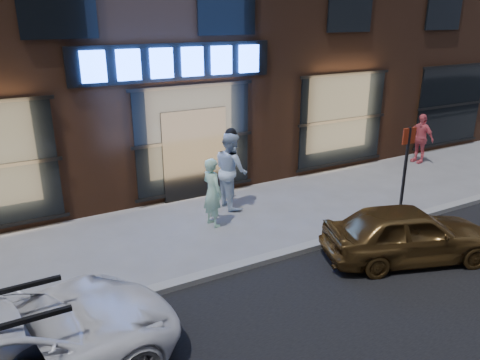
% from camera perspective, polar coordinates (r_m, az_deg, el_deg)
% --- Properties ---
extents(ground, '(90.00, 90.00, 0.00)m').
position_cam_1_polar(ground, '(9.68, 4.23, -9.60)').
color(ground, slate).
rests_on(ground, ground).
extents(curb, '(60.00, 0.25, 0.12)m').
position_cam_1_polar(curb, '(9.65, 4.24, -9.29)').
color(curb, gray).
rests_on(curb, ground).
extents(man_bowtie, '(0.49, 0.66, 1.64)m').
position_cam_1_polar(man_bowtie, '(10.82, -3.39, -1.51)').
color(man_bowtie, '#ADE3C0').
rests_on(man_bowtie, ground).
extents(man_cap, '(0.79, 0.99, 1.97)m').
position_cam_1_polar(man_cap, '(11.82, -1.09, 1.25)').
color(man_cap, white).
rests_on(man_cap, ground).
extents(passerby, '(0.51, 1.00, 1.63)m').
position_cam_1_polar(passerby, '(16.65, 21.10, 4.77)').
color(passerby, '#EC616D').
rests_on(passerby, ground).
extents(white_suv, '(4.87, 2.88, 1.27)m').
position_cam_1_polar(white_suv, '(6.99, -26.54, -18.55)').
color(white_suv, white).
rests_on(white_suv, ground).
extents(gold_sedan, '(3.65, 2.40, 1.16)m').
position_cam_1_polar(gold_sedan, '(9.98, 19.82, -6.12)').
color(gold_sedan, brown).
rests_on(gold_sedan, ground).
extents(sign_post, '(0.37, 0.07, 2.32)m').
position_cam_1_polar(sign_post, '(11.43, 19.51, 1.62)').
color(sign_post, '#262628').
rests_on(sign_post, ground).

